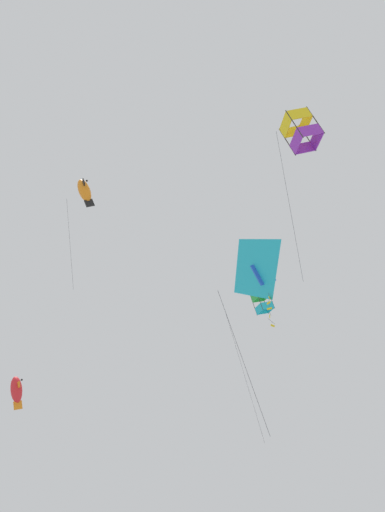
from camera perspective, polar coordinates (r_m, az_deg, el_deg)
kite_box_far_centre at (r=22.68m, az=13.95°, el=15.49°), size 2.63×2.29×8.41m
kite_box_mid_left at (r=29.49m, az=9.06°, el=-6.03°), size 3.43×3.25×9.11m
kite_fish_near_left at (r=27.25m, az=-21.95°, el=-15.86°), size 2.98×2.58×8.39m
kite_fish_low_drifter at (r=30.08m, az=-13.90°, el=8.26°), size 2.25×1.65×7.53m
kite_fish_near_right at (r=32.96m, az=8.51°, el=0.89°), size 1.53×1.17×5.03m
kite_delta_upper_right at (r=15.18m, az=8.41°, el=-1.73°), size 3.23×2.33×5.90m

